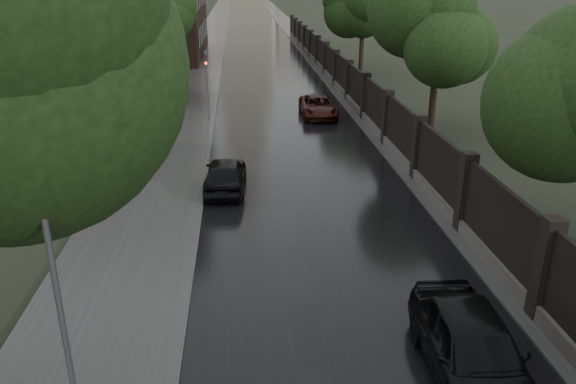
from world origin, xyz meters
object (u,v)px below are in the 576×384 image
Objects in this scene: tree_left_far at (147,20)px; car_right_far at (318,106)px; traffic_light at (207,80)px; hatchback_left at (225,174)px; lamp_post at (64,333)px; tree_right_c at (363,12)px; tree_right_b at (439,36)px; car_right_near at (473,349)px.

tree_left_far is 1.72× the size of car_right_far.
traffic_light reaches higher than hatchback_left.
tree_left_far is at bearing 95.21° from lamp_post.
lamp_post is 13.32m from hatchback_left.
car_right_far is (10.04, -3.99, -4.64)m from tree_left_far.
car_right_far is at bearing -111.31° from tree_right_c.
traffic_light is 0.93× the size of car_right_far.
tree_right_c reaches higher than car_right_far.
lamp_post is 1.19× the size of car_right_far.
tree_right_c is 40.67m from lamp_post.
tree_left_far is 28.73m from lamp_post.
tree_right_b is 8.05m from car_right_far.
lamp_post is at bearing 83.40° from hatchback_left.
tree_right_b is at bearing -35.71° from car_right_far.
car_right_far is at bearing -111.31° from hatchback_left.
tree_left_far reaches higher than tree_right_c.
lamp_post reaches higher than traffic_light.
car_right_near is (10.06, -27.06, -4.46)m from tree_left_far.
lamp_post is 23.52m from traffic_light.
tree_right_b and tree_right_c have the same top height.
tree_left_far is at bearing -147.17° from tree_right_c.
traffic_light is 10.72m from hatchback_left.
traffic_light is 6.67m from car_right_far.
traffic_light reaches higher than car_right_far.
tree_left_far is at bearing 112.91° from car_right_near.
tree_left_far is 1.92× the size of hatchback_left.
tree_right_c reaches higher than car_right_near.
traffic_light is at bearing -128.18° from tree_right_c.
lamp_post is 7.83m from car_right_near.
car_right_near is at bearing -105.93° from tree_right_b.
hatchback_left is (2.21, 12.98, -2.02)m from lamp_post.
tree_right_b is 1.75× the size of traffic_light.
car_right_far is (6.34, 1.01, -1.80)m from traffic_light.
tree_right_b is 18.00m from tree_right_c.
lamp_post is 1.28× the size of traffic_light.
car_right_near is (-5.44, -19.06, -4.17)m from tree_right_b.
traffic_light is at bearing 165.76° from tree_right_b.
tree_right_b is 20.25m from car_right_near.
tree_left_far is 11.76m from car_right_far.
tree_right_c is at bearing 71.48° from lamp_post.
lamp_post is at bearing -84.79° from tree_left_far.
tree_right_c is 37.68m from car_right_near.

